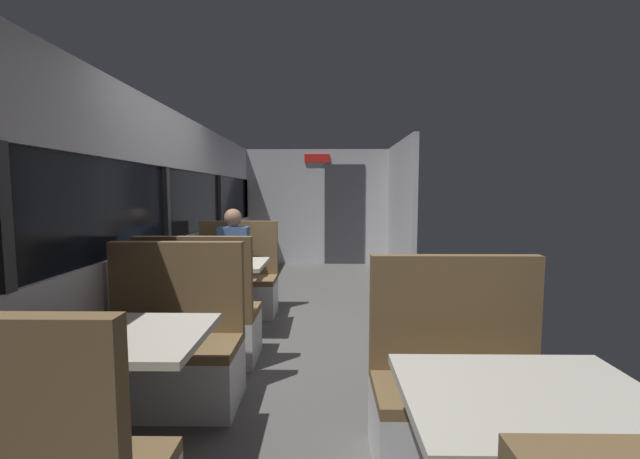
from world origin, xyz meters
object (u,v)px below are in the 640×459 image
object	(u,v)px
dining_table_front_aisle	(530,420)
bench_front_aisle_facing_entry	(462,403)
bench_mid_window_facing_entry	(236,286)
coffee_cup_primary	(223,260)
dining_table_mid_window	(221,272)
bench_near_window_facing_entry	(170,357)
seated_passenger	(235,270)
dining_table_near_window	(116,352)
bench_mid_window_facing_end	(201,324)

from	to	relation	value
dining_table_front_aisle	bench_front_aisle_facing_entry	bearing A→B (deg)	90.00
bench_mid_window_facing_entry	coffee_cup_primary	bearing A→B (deg)	-86.28
bench_front_aisle_facing_entry	dining_table_mid_window	bearing A→B (deg)	131.89
bench_near_window_facing_entry	dining_table_mid_window	size ratio (longest dim) A/B	1.22
dining_table_front_aisle	seated_passenger	size ratio (longest dim) A/B	0.71
bench_mid_window_facing_entry	bench_front_aisle_facing_entry	size ratio (longest dim) A/B	1.00
dining_table_near_window	bench_near_window_facing_entry	distance (m)	0.77
bench_mid_window_facing_end	seated_passenger	xyz separation A→B (m)	(0.00, 1.33, 0.21)
bench_mid_window_facing_end	dining_table_front_aisle	xyz separation A→B (m)	(1.79, -2.00, 0.31)
bench_near_window_facing_entry	bench_front_aisle_facing_entry	bearing A→B (deg)	-18.53
dining_table_near_window	bench_mid_window_facing_entry	size ratio (longest dim) A/B	0.82
coffee_cup_primary	dining_table_near_window	bearing A→B (deg)	-91.53
bench_mid_window_facing_entry	dining_table_front_aisle	distance (m)	3.85
seated_passenger	coffee_cup_primary	size ratio (longest dim) A/B	14.00
bench_mid_window_facing_entry	coffee_cup_primary	world-z (taller)	bench_mid_window_facing_entry
dining_table_front_aisle	seated_passenger	distance (m)	3.77
bench_mid_window_facing_end	bench_mid_window_facing_entry	size ratio (longest dim) A/B	1.00
dining_table_mid_window	dining_table_front_aisle	xyz separation A→B (m)	(1.79, -2.69, 0.00)
bench_mid_window_facing_end	dining_table_mid_window	bearing A→B (deg)	90.00
coffee_cup_primary	dining_table_front_aisle	bearing A→B (deg)	-56.05
bench_mid_window_facing_entry	bench_near_window_facing_entry	bearing A→B (deg)	-90.00
bench_near_window_facing_entry	dining_table_front_aisle	xyz separation A→B (m)	(1.79, -1.30, 0.31)
dining_table_near_window	bench_front_aisle_facing_entry	bearing A→B (deg)	3.18
bench_mid_window_facing_entry	dining_table_front_aisle	xyz separation A→B (m)	(1.79, -3.39, 0.31)
dining_table_near_window	bench_mid_window_facing_end	distance (m)	1.43
bench_near_window_facing_entry	coffee_cup_primary	size ratio (longest dim) A/B	12.22
dining_table_near_window	bench_front_aisle_facing_entry	xyz separation A→B (m)	(1.79, 0.10, -0.31)
bench_near_window_facing_entry	bench_front_aisle_facing_entry	xyz separation A→B (m)	(1.79, -0.60, 0.00)
dining_table_near_window	bench_near_window_facing_entry	bearing A→B (deg)	90.00
bench_mid_window_facing_entry	seated_passenger	distance (m)	0.22
bench_front_aisle_facing_entry	seated_passenger	xyz separation A→B (m)	(-1.79, 2.62, 0.21)
bench_mid_window_facing_end	bench_front_aisle_facing_entry	distance (m)	2.21
bench_near_window_facing_entry	seated_passenger	xyz separation A→B (m)	(0.00, 2.02, 0.21)
bench_front_aisle_facing_entry	bench_mid_window_facing_entry	bearing A→B (deg)	123.59
seated_passenger	coffee_cup_primary	distance (m)	0.78
bench_mid_window_facing_end	seated_passenger	distance (m)	1.34
dining_table_front_aisle	coffee_cup_primary	xyz separation A→B (m)	(-1.74, 2.58, 0.15)
bench_near_window_facing_entry	dining_table_mid_window	world-z (taller)	bench_near_window_facing_entry
bench_mid_window_facing_end	bench_front_aisle_facing_entry	world-z (taller)	same
dining_table_mid_window	bench_mid_window_facing_entry	size ratio (longest dim) A/B	0.82
bench_near_window_facing_entry	bench_front_aisle_facing_entry	world-z (taller)	same
dining_table_mid_window	seated_passenger	distance (m)	0.64
bench_near_window_facing_entry	bench_mid_window_facing_end	bearing A→B (deg)	90.00
bench_mid_window_facing_end	dining_table_front_aisle	size ratio (longest dim) A/B	1.22
dining_table_near_window	bench_front_aisle_facing_entry	distance (m)	1.82
dining_table_near_window	dining_table_front_aisle	size ratio (longest dim) A/B	1.00
bench_front_aisle_facing_entry	coffee_cup_primary	distance (m)	2.60
dining_table_near_window	coffee_cup_primary	bearing A→B (deg)	88.47
bench_mid_window_facing_entry	bench_front_aisle_facing_entry	world-z (taller)	same
bench_mid_window_facing_end	seated_passenger	world-z (taller)	seated_passenger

